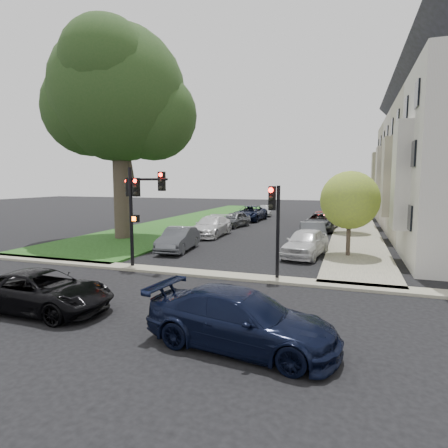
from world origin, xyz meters
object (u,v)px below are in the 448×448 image
(eucalyptus, at_px, (117,95))
(car_parked_6, at_px, (211,226))
(car_parked_5, at_px, (178,239))
(small_tree_b, at_px, (350,196))
(traffic_signal_main, at_px, (138,199))
(car_parked_7, at_px, (234,220))
(car_cross_far, at_px, (241,319))
(car_parked_8, at_px, (250,213))
(car_parked_9, at_px, (266,211))
(car_cross_near, at_px, (42,291))
(car_parked_2, at_px, (320,222))
(car_parked_3, at_px, (321,218))
(traffic_signal_secondary, at_px, (275,215))
(car_parked_1, at_px, (312,234))
(small_tree_c, at_px, (350,193))
(car_parked_0, at_px, (306,243))
(small_tree_a, at_px, (350,200))

(eucalyptus, relative_size, car_parked_6, 2.84)
(eucalyptus, height_order, car_parked_5, eucalyptus)
(small_tree_b, xyz_separation_m, traffic_signal_main, (-9.62, -15.68, 0.30))
(car_parked_7, bearing_deg, eucalyptus, -109.87)
(car_cross_far, bearing_deg, car_parked_8, 22.05)
(car_parked_9, bearing_deg, eucalyptus, -115.27)
(traffic_signal_main, relative_size, car_parked_6, 0.93)
(car_cross_near, bearing_deg, traffic_signal_main, 1.23)
(traffic_signal_main, distance_m, car_cross_far, 10.17)
(traffic_signal_main, xyz_separation_m, car_parked_2, (7.29, 17.05, -2.61))
(small_tree_b, bearing_deg, car_parked_7, 172.55)
(car_parked_2, relative_size, car_parked_5, 1.24)
(car_cross_far, bearing_deg, car_parked_2, 7.31)
(car_parked_3, bearing_deg, traffic_signal_secondary, -87.55)
(car_parked_2, bearing_deg, car_parked_1, -85.97)
(car_parked_2, bearing_deg, traffic_signal_main, -109.51)
(eucalyptus, bearing_deg, car_parked_5, -25.43)
(car_cross_far, xyz_separation_m, car_parked_3, (-0.01, 27.01, 0.01))
(car_parked_1, height_order, car_parked_3, car_parked_3)
(car_parked_8, bearing_deg, car_parked_6, -87.58)
(car_parked_6, height_order, car_parked_9, car_parked_6)
(traffic_signal_main, bearing_deg, car_parked_5, 92.07)
(car_parked_2, bearing_deg, car_parked_3, 97.10)
(eucalyptus, height_order, car_parked_3, eucalyptus)
(eucalyptus, distance_m, car_cross_far, 21.67)
(car_parked_1, xyz_separation_m, car_parked_8, (-7.79, 13.35, 0.05))
(small_tree_c, relative_size, car_parked_0, 0.98)
(traffic_signal_main, distance_m, car_parked_2, 18.72)
(small_tree_b, xyz_separation_m, car_parked_8, (-10.06, 7.16, -2.28))
(car_parked_8, bearing_deg, car_parked_7, -87.01)
(car_cross_far, xyz_separation_m, car_parked_0, (0.25, 12.28, 0.05))
(eucalyptus, distance_m, car_parked_9, 24.06)
(eucalyptus, distance_m, traffic_signal_main, 11.88)
(small_tree_a, relative_size, car_parked_2, 0.88)
(car_parked_8, bearing_deg, car_parked_1, -57.37)
(small_tree_c, bearing_deg, car_cross_near, -107.64)
(car_parked_9, bearing_deg, car_parked_7, -101.09)
(car_cross_far, xyz_separation_m, car_parked_5, (-7.28, 11.51, -0.01))
(car_cross_far, relative_size, car_parked_6, 0.96)
(car_cross_far, xyz_separation_m, car_parked_7, (-7.49, 23.77, -0.03))
(small_tree_b, distance_m, car_parked_1, 6.99)
(car_parked_2, height_order, car_parked_3, car_parked_2)
(small_tree_a, height_order, car_parked_3, small_tree_a)
(car_cross_far, bearing_deg, car_cross_near, 93.71)
(car_parked_7, bearing_deg, car_parked_5, -77.76)
(car_parked_0, height_order, car_parked_5, car_parked_0)
(car_cross_far, bearing_deg, car_parked_3, 7.77)
(small_tree_a, distance_m, car_parked_5, 10.18)
(small_tree_a, xyz_separation_m, car_parked_2, (-2.33, 11.03, -2.43))
(eucalyptus, height_order, small_tree_b, eucalyptus)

